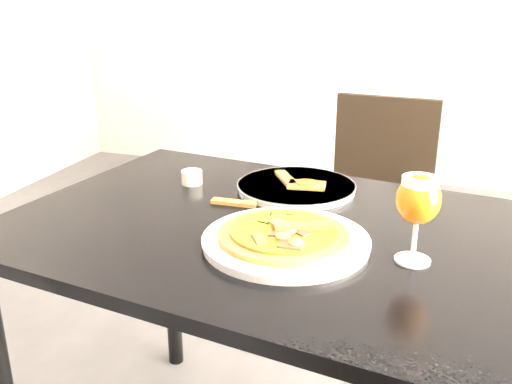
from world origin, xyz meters
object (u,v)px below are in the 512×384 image
(chair_far, at_px, (375,206))
(beer_glass, at_px, (418,200))
(dining_table, at_px, (279,263))
(pizza, at_px, (284,233))

(chair_far, height_order, beer_glass, beer_glass)
(beer_glass, bearing_deg, chair_far, 99.74)
(chair_far, relative_size, beer_glass, 5.02)
(dining_table, xyz_separation_m, chair_far, (0.12, 0.90, -0.18))
(pizza, bearing_deg, beer_glass, 1.85)
(dining_table, height_order, beer_glass, beer_glass)
(pizza, distance_m, beer_glass, 0.27)
(dining_table, relative_size, chair_far, 1.51)
(chair_far, distance_m, beer_glass, 1.08)
(dining_table, bearing_deg, beer_glass, -8.25)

